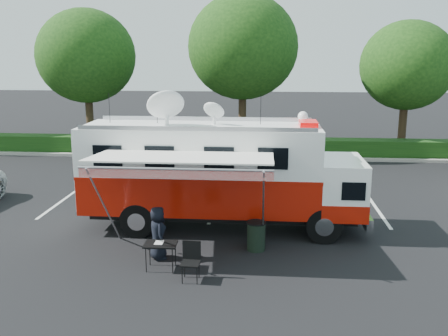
{
  "coord_description": "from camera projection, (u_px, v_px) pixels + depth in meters",
  "views": [
    {
      "loc": [
        1.35,
        -15.52,
        5.61
      ],
      "look_at": [
        0.0,
        0.5,
        1.9
      ],
      "focal_mm": 40.0,
      "sensor_mm": 36.0,
      "label": 1
    }
  ],
  "objects": [
    {
      "name": "command_truck",
      "position": [
        220.0,
        173.0,
        16.03
      ],
      "size": [
        9.04,
        2.49,
        4.34
      ],
      "color": "black",
      "rests_on": "ground_plane"
    },
    {
      "name": "awning",
      "position": [
        181.0,
        161.0,
        13.38
      ],
      "size": [
        4.93,
        2.55,
        2.98
      ],
      "color": "white",
      "rests_on": "ground_plane"
    },
    {
      "name": "folding_table",
      "position": [
        161.0,
        245.0,
        13.13
      ],
      "size": [
        0.87,
        0.63,
        0.73
      ],
      "color": "black",
      "rests_on": "ground_plane"
    },
    {
      "name": "trash_bin",
      "position": [
        256.0,
        236.0,
        14.48
      ],
      "size": [
        0.57,
        0.57,
        0.86
      ],
      "color": "black",
      "rests_on": "ground_plane"
    },
    {
      "name": "folding_chair",
      "position": [
        191.0,
        257.0,
        12.58
      ],
      "size": [
        0.49,
        0.51,
        0.98
      ],
      "color": "black",
      "rests_on": "ground_plane"
    },
    {
      "name": "stall_lines",
      "position": [
        217.0,
        201.0,
        19.39
      ],
      "size": [
        24.12,
        5.5,
        0.01
      ],
      "color": "silver",
      "rests_on": "ground_plane"
    },
    {
      "name": "person",
      "position": [
        159.0,
        258.0,
        13.98
      ],
      "size": [
        0.74,
        0.87,
        1.5
      ],
      "primitive_type": "imported",
      "rotation": [
        0.0,
        0.0,
        2.01
      ],
      "color": "black",
      "rests_on": "ground_plane"
    },
    {
      "name": "back_border",
      "position": [
        263.0,
        64.0,
        27.75
      ],
      "size": [
        60.0,
        6.14,
        8.87
      ],
      "color": "#9E998E",
      "rests_on": "ground_plane"
    },
    {
      "name": "ground_plane",
      "position": [
        223.0,
        227.0,
        16.44
      ],
      "size": [
        120.0,
        120.0,
        0.0
      ],
      "primitive_type": "plane",
      "color": "black",
      "rests_on": "ground"
    }
  ]
}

